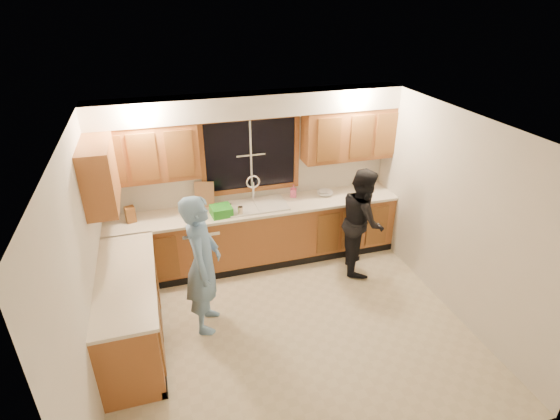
# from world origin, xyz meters

# --- Properties ---
(floor) EXTENTS (4.20, 4.20, 0.00)m
(floor) POSITION_xyz_m (0.00, 0.00, 0.00)
(floor) COLOR beige
(floor) RESTS_ON ground
(ceiling) EXTENTS (4.20, 4.20, 0.00)m
(ceiling) POSITION_xyz_m (0.00, 0.00, 2.50)
(ceiling) COLOR white
(wall_back) EXTENTS (4.20, 0.00, 4.20)m
(wall_back) POSITION_xyz_m (0.00, 1.90, 1.25)
(wall_back) COLOR silver
(wall_back) RESTS_ON ground
(wall_left) EXTENTS (0.00, 3.80, 3.80)m
(wall_left) POSITION_xyz_m (-2.10, 0.00, 1.25)
(wall_left) COLOR silver
(wall_left) RESTS_ON ground
(wall_right) EXTENTS (0.00, 3.80, 3.80)m
(wall_right) POSITION_xyz_m (2.10, 0.00, 1.25)
(wall_right) COLOR silver
(wall_right) RESTS_ON ground
(base_cabinets_back) EXTENTS (4.20, 0.60, 0.88)m
(base_cabinets_back) POSITION_xyz_m (0.00, 1.60, 0.44)
(base_cabinets_back) COLOR #A56030
(base_cabinets_back) RESTS_ON ground
(base_cabinets_left) EXTENTS (0.60, 1.90, 0.88)m
(base_cabinets_left) POSITION_xyz_m (-1.80, 0.35, 0.44)
(base_cabinets_left) COLOR #A56030
(base_cabinets_left) RESTS_ON ground
(countertop_back) EXTENTS (4.20, 0.63, 0.04)m
(countertop_back) POSITION_xyz_m (0.00, 1.58, 0.90)
(countertop_back) COLOR #F2E5CB
(countertop_back) RESTS_ON base_cabinets_back
(countertop_left) EXTENTS (0.63, 1.90, 0.04)m
(countertop_left) POSITION_xyz_m (-1.79, 0.35, 0.90)
(countertop_left) COLOR #F2E5CB
(countertop_left) RESTS_ON base_cabinets_left
(upper_cabinets_left) EXTENTS (1.35, 0.33, 0.75)m
(upper_cabinets_left) POSITION_xyz_m (-1.43, 1.73, 1.83)
(upper_cabinets_left) COLOR #A56030
(upper_cabinets_left) RESTS_ON wall_back
(upper_cabinets_right) EXTENTS (1.35, 0.33, 0.75)m
(upper_cabinets_right) POSITION_xyz_m (1.43, 1.73, 1.83)
(upper_cabinets_right) COLOR #A56030
(upper_cabinets_right) RESTS_ON wall_back
(upper_cabinets_return) EXTENTS (0.33, 0.90, 0.75)m
(upper_cabinets_return) POSITION_xyz_m (-1.94, 1.12, 1.83)
(upper_cabinets_return) COLOR #A56030
(upper_cabinets_return) RESTS_ON wall_left
(soffit) EXTENTS (4.20, 0.35, 0.30)m
(soffit) POSITION_xyz_m (0.00, 1.72, 2.35)
(soffit) COLOR white
(soffit) RESTS_ON wall_back
(window_frame) EXTENTS (1.44, 0.03, 1.14)m
(window_frame) POSITION_xyz_m (0.00, 1.89, 1.60)
(window_frame) COLOR black
(window_frame) RESTS_ON wall_back
(sink) EXTENTS (0.86, 0.52, 0.57)m
(sink) POSITION_xyz_m (0.00, 1.60, 0.86)
(sink) COLOR white
(sink) RESTS_ON countertop_back
(dishwasher) EXTENTS (0.60, 0.56, 0.82)m
(dishwasher) POSITION_xyz_m (-0.85, 1.59, 0.41)
(dishwasher) COLOR white
(dishwasher) RESTS_ON floor
(stove) EXTENTS (0.58, 0.75, 0.90)m
(stove) POSITION_xyz_m (-1.80, -0.22, 0.45)
(stove) COLOR white
(stove) RESTS_ON floor
(man) EXTENTS (0.56, 0.72, 1.74)m
(man) POSITION_xyz_m (-0.94, 0.41, 0.87)
(man) COLOR #6C99CC
(man) RESTS_ON floor
(woman) EXTENTS (0.79, 0.90, 1.56)m
(woman) POSITION_xyz_m (1.39, 1.01, 0.78)
(woman) COLOR black
(woman) RESTS_ON floor
(knife_block) EXTENTS (0.14, 0.13, 0.22)m
(knife_block) POSITION_xyz_m (-1.72, 1.63, 1.03)
(knife_block) COLOR brown
(knife_block) RESTS_ON countertop_back
(cutting_board) EXTENTS (0.29, 0.17, 0.36)m
(cutting_board) POSITION_xyz_m (-0.71, 1.82, 1.10)
(cutting_board) COLOR tan
(cutting_board) RESTS_ON countertop_back
(dish_crate) EXTENTS (0.30, 0.29, 0.13)m
(dish_crate) POSITION_xyz_m (-0.53, 1.48, 0.99)
(dish_crate) COLOR green
(dish_crate) RESTS_ON countertop_back
(soap_bottle) EXTENTS (0.11, 0.11, 0.19)m
(soap_bottle) POSITION_xyz_m (0.60, 1.76, 1.01)
(soap_bottle) COLOR #F15B8B
(soap_bottle) RESTS_ON countertop_back
(bowl) EXTENTS (0.30, 0.30, 0.06)m
(bowl) POSITION_xyz_m (1.08, 1.68, 0.95)
(bowl) COLOR silver
(bowl) RESTS_ON countertop_back
(can_left) EXTENTS (0.08, 0.08, 0.12)m
(can_left) POSITION_xyz_m (-0.41, 1.53, 0.98)
(can_left) COLOR beige
(can_left) RESTS_ON countertop_back
(can_right) EXTENTS (0.08, 0.08, 0.13)m
(can_right) POSITION_xyz_m (-0.28, 1.39, 0.98)
(can_right) COLOR beige
(can_right) RESTS_ON countertop_back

